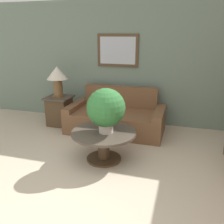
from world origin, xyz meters
name	(u,v)px	position (x,y,z in m)	size (l,w,h in m)	color
ground_plane	(74,223)	(0.00, 0.00, 0.00)	(20.00, 20.00, 0.00)	#BCAD93
wall_back	(137,64)	(-0.01, 3.32, 1.31)	(7.35, 0.09, 2.60)	slate
couch_main	(116,118)	(-0.28, 2.69, 0.27)	(1.93, 0.99, 0.86)	brown
coffee_table	(104,139)	(-0.13, 1.43, 0.35)	(1.01, 1.01, 0.48)	#4C3823
side_table	(60,110)	(-1.56, 2.67, 0.32)	(0.53, 0.53, 0.63)	#4C3823
table_lamp	(57,76)	(-1.56, 2.67, 1.07)	(0.44, 0.44, 0.65)	brown
potted_plant_on_table	(106,108)	(-0.09, 1.41, 0.86)	(0.58, 0.58, 0.69)	beige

